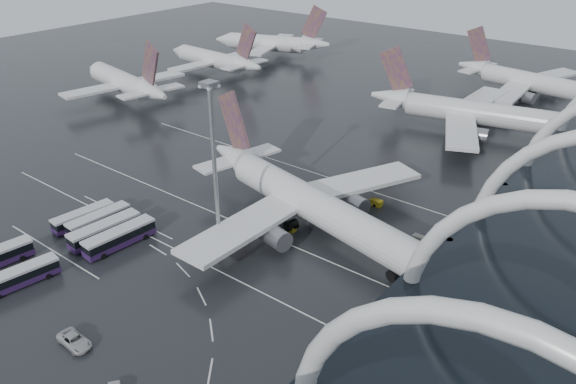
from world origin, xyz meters
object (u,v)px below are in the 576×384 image
Objects in this scene: airliner_main at (308,203)px; bus_row_far_c at (19,277)px; jet_remote_mid at (216,60)px; gse_cart_belly_a at (380,239)px; van_curve_a at (75,341)px; gse_cart_belly_e at (376,203)px; gse_cart_belly_c at (290,228)px; jet_remote_west at (126,83)px; floodlight_mast at (213,149)px; bus_row_near_d at (119,237)px; gse_cart_belly_d at (418,238)px; airliner_gate_b at (475,113)px; bus_row_near_a at (83,217)px; bus_row_near_c at (105,230)px; airliner_gate_c at (534,83)px; gse_cart_belly_b at (441,234)px; jet_remote_far at (273,43)px; bus_row_near_b at (99,220)px.

airliner_main reaches higher than bus_row_far_c.
jet_remote_mid is 123.05m from gse_cart_belly_a.
gse_cart_belly_e is (12.40, 62.51, -0.15)m from van_curve_a.
gse_cart_belly_c reaches higher than gse_cart_belly_a.
jet_remote_west is 1.62× the size of floodlight_mast.
bus_row_near_d reaches higher than gse_cart_belly_c.
jet_remote_mid is at bearing -79.98° from jet_remote_west.
gse_cart_belly_d is (5.57, 4.41, 0.07)m from gse_cart_belly_a.
jet_remote_mid is (-96.84, -1.72, -0.03)m from airliner_gate_b.
gse_cart_belly_e is (7.86, 18.93, 0.06)m from gse_cart_belly_c.
gse_cart_belly_c is (-7.05, -72.54, -4.71)m from airliner_gate_b.
gse_cart_belly_d is (42.03, 35.16, -1.27)m from bus_row_near_d.
bus_row_near_a is (56.82, -93.80, -3.64)m from jet_remote_mid.
gse_cart_belly_d is at bearing -48.07° from bus_row_near_c.
gse_cart_belly_a is at bearing -52.61° from bus_row_near_a.
airliner_gate_c is at bearing 92.82° from gse_cart_belly_a.
airliner_main is 69.73m from airliner_gate_b.
airliner_main is 5.13× the size of bus_row_near_a.
jet_remote_mid is at bearing 38.91° from bus_row_far_c.
airliner_main is at bearing -22.17° from bus_row_far_c.
jet_remote_mid is at bearing 152.02° from gse_cart_belly_e.
bus_row_near_d is 5.65× the size of gse_cart_belly_e.
jet_remote_west is at bearing -168.85° from airliner_gate_b.
airliner_gate_c reaches higher than gse_cart_belly_d.
bus_row_far_c is 6.75× the size of gse_cart_belly_b.
gse_cart_belly_e is at bearing 119.72° from jet_remote_far.
jet_remote_west is 22.40× the size of gse_cart_belly_c.
gse_cart_belly_a is 0.88× the size of gse_cart_belly_d.
bus_row_near_d is 7.27× the size of gse_cart_belly_b.
gse_cart_belly_e reaches higher than gse_cart_belly_a.
jet_remote_west reaches higher than airliner_main.
bus_row_near_d is (-31.24, -136.72, -3.15)m from airliner_gate_c.
floodlight_mast reaches higher than bus_row_near_b.
floodlight_mast is 16.30× the size of gse_cart_belly_a.
jet_remote_mid reaches higher than bus_row_near_d.
airliner_gate_b is 65.97m from gse_cart_belly_a.
bus_row_near_b reaches higher than van_curve_a.
bus_row_far_c is 19.60m from van_curve_a.
bus_row_near_d is (-28.03, -96.00, -3.46)m from airliner_gate_b.
gse_cart_belly_d is (46.14, 35.36, -1.28)m from bus_row_near_c.
jet_remote_mid is 3.68× the size of bus_row_near_b.
gse_cart_belly_d is at bearing 29.05° from gse_cart_belly_c.
gse_cart_belly_e is (97.65, -51.89, -4.61)m from jet_remote_mid.
gse_cart_belly_d is at bearing -22.71° from van_curve_a.
airliner_main is 25.57m from gse_cart_belly_b.
gse_cart_belly_a is (39.43, 48.29, -1.19)m from bus_row_far_c.
airliner_main reaches higher than gse_cart_belly_d.
jet_remote_west reaches higher than bus_row_near_b.
gse_cart_belly_b is at bearing 122.93° from jet_remote_far.
gse_cart_belly_c is at bearing -154.82° from gse_cart_belly_a.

